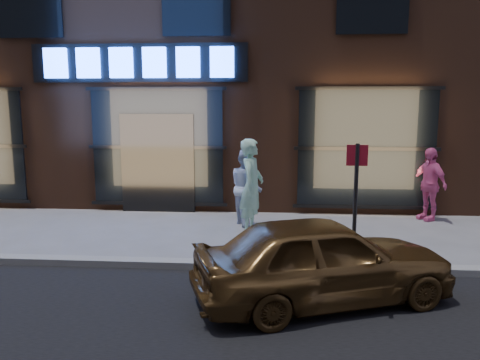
% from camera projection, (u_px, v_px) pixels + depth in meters
% --- Properties ---
extents(ground, '(90.00, 90.00, 0.00)m').
position_uv_depth(ground, '(102.00, 265.00, 7.76)').
color(ground, slate).
rests_on(ground, ground).
extents(curb, '(60.00, 0.25, 0.12)m').
position_uv_depth(curb, '(101.00, 262.00, 7.75)').
color(curb, gray).
rests_on(curb, ground).
extents(storefront_building, '(30.20, 8.28, 10.30)m').
position_uv_depth(storefront_building, '(186.00, 23.00, 14.78)').
color(storefront_building, '#54301E').
rests_on(storefront_building, ground).
extents(man_bowtie, '(0.60, 0.79, 1.95)m').
position_uv_depth(man_bowtie, '(252.00, 186.00, 9.55)').
color(man_bowtie, '#AADFC8').
rests_on(man_bowtie, ground).
extents(man_cap, '(0.92, 1.01, 1.68)m').
position_uv_depth(man_cap, '(246.00, 187.00, 10.27)').
color(man_cap, white).
rests_on(man_cap, ground).
extents(passerby, '(0.80, 1.06, 1.67)m').
position_uv_depth(passerby, '(429.00, 184.00, 10.66)').
color(passerby, pink).
rests_on(passerby, ground).
extents(gold_sedan, '(3.76, 2.51, 1.19)m').
position_uv_depth(gold_sedan, '(323.00, 260.00, 6.25)').
color(gold_sedan, brown).
rests_on(gold_sedan, ground).
extents(sign_post, '(0.33, 0.06, 2.04)m').
position_uv_depth(sign_post, '(356.00, 195.00, 7.35)').
color(sign_post, '#262628').
rests_on(sign_post, ground).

